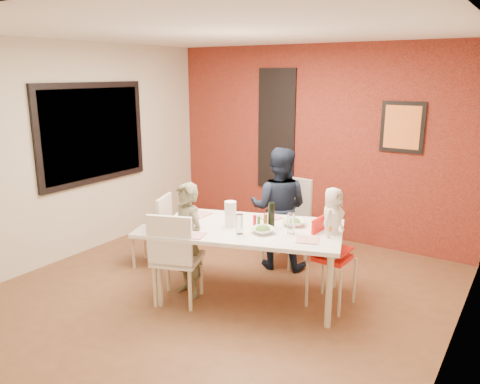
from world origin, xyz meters
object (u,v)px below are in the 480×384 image
Objects in this scene: high_chair at (329,253)px; child_far at (279,208)px; dining_table at (251,234)px; chair_near at (175,254)px; chair_left at (157,227)px; wine_bottle at (271,215)px; toddler at (332,222)px; paper_towel_roll at (230,214)px; child_near at (187,240)px; chair_far at (288,215)px.

child_far is (-0.89, 0.59, 0.19)m from high_chair.
dining_table is 0.80m from chair_near.
chair_left is 3.35× the size of wine_bottle.
toddler is 2.60× the size of paper_towel_roll.
child_far is (0.43, 1.20, 0.12)m from child_near.
dining_table is 0.29m from paper_towel_roll.
wine_bottle is 0.42m from paper_towel_roll.
child_far is (-0.01, -0.25, 0.15)m from chair_far.
chair_far is at bearing -124.13° from chair_near.
dining_table is 2.28× the size of high_chair.
dining_table is 2.12× the size of chair_near.
toddler is at bearing 130.95° from child_far.
high_chair is 0.62× the size of child_far.
dining_table is 1.70× the size of child_near.
paper_towel_roll is at bearing 116.71° from toddler.
dining_table is 2.36× the size of chair_left.
paper_towel_roll is at bearing 71.13° from child_far.
high_chair is at bearing 22.18° from paper_towel_roll.
chair_left reaches higher than dining_table.
high_chair is 0.69m from wine_bottle.
child_far is at bearing 59.92° from high_chair.
toddler is at bearing -92.87° from high_chair.
chair_near is at bearing -100.13° from chair_far.
dining_table is 0.29m from wine_bottle.
chair_near is at bearing -133.88° from dining_table.
chair_far is 1.63m from chair_left.
child_near is (-0.03, 0.24, 0.06)m from chair_near.
child_far reaches higher than toddler.
chair_near is at bearing -66.06° from child_near.
chair_far is 3.89× the size of paper_towel_roll.
chair_far reaches higher than dining_table.
wine_bottle is at bearing -69.22° from chair_far.
high_chair is (0.75, 0.29, -0.15)m from dining_table.
chair_near is 0.67× the size of child_far.
toddler is at bearing 21.57° from paper_towel_roll.
wine_bottle is (0.32, -0.76, 0.17)m from child_far.
child_near reaches higher than chair_far.
dining_table is at bearing 26.60° from paper_towel_roll.
toddler reaches higher than child_near.
wine_bottle is at bearing -157.41° from chair_near.
toddler reaches higher than chair_left.
chair_left is 0.97× the size of high_chair.
chair_left is (-1.26, -1.03, -0.09)m from chair_far.
chair_far is at bearing 87.65° from paper_towel_roll.
chair_near is 1.60m from toddler.
child_near is 4.66× the size of wine_bottle.
child_near is at bearing -103.29° from chair_near.
high_chair is at bearing 21.03° from dining_table.
chair_far is 3.97× the size of wine_bottle.
dining_table is 1.41× the size of child_far.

